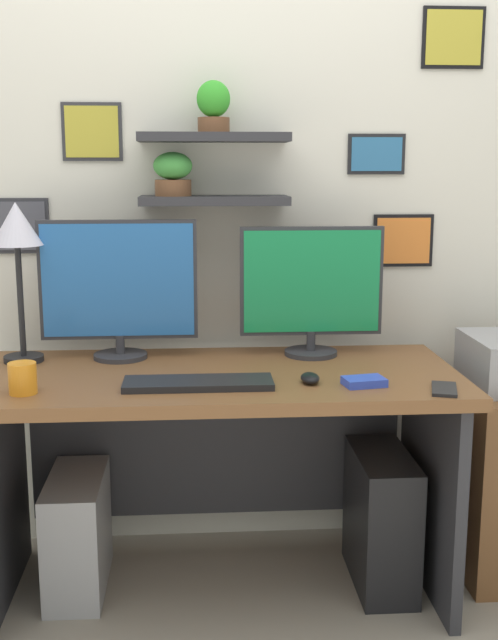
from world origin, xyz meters
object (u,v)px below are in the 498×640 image
object	(u,v)px
desk_lamp	(17,238)
computer_tower_left	(78,533)
computer_mouse	(310,378)
monitor_left	(119,287)
monitor_right	(311,289)
keyboard	(198,383)
scissors_tray	(364,382)
cell_phone	(444,389)
coffee_mug	(23,378)
computer_tower_right	(381,519)
desk	(218,432)

from	to	relation	value
desk_lamp	computer_tower_left	distance (m)	0.99
computer_mouse	desk_lamp	bearing A→B (deg)	160.26
monitor_left	computer_mouse	size ratio (longest dim) A/B	5.81
monitor_right	computer_tower_left	world-z (taller)	monitor_right
keyboard	computer_mouse	xyz separation A→B (m)	(0.33, 0.01, 0.01)
desk_lamp	scissors_tray	xyz separation A→B (m)	(1.07, -0.37, -0.40)
monitor_left	cell_phone	size ratio (longest dim) A/B	3.74
monitor_left	coffee_mug	bearing A→B (deg)	-120.29
computer_mouse	coffee_mug	size ratio (longest dim) A/B	1.00
coffee_mug	computer_tower_right	distance (m)	1.26
monitor_right	scissors_tray	size ratio (longest dim) A/B	4.04
monitor_left	scissors_tray	distance (m)	0.88
desk	computer_mouse	xyz separation A→B (m)	(0.27, -0.19, 0.23)
desk	desk_lamp	bearing A→B (deg)	168.24
monitor_right	computer_tower_left	xyz separation A→B (m)	(-0.79, -0.16, -0.79)
desk_lamp	scissors_tray	bearing A→B (deg)	-18.94
computer_tower_left	cell_phone	bearing A→B (deg)	-15.45
desk_lamp	monitor_right	bearing A→B (deg)	1.85
desk_lamp	scissors_tray	distance (m)	1.20
coffee_mug	cell_phone	bearing A→B (deg)	-2.73
coffee_mug	keyboard	bearing A→B (deg)	4.33
desk	coffee_mug	world-z (taller)	coffee_mug
monitor_right	coffee_mug	xyz separation A→B (m)	(-0.89, -0.41, -0.18)
desk_lamp	cell_phone	bearing A→B (deg)	-18.76
coffee_mug	desk	bearing A→B (deg)	23.55
desk	desk_lamp	xyz separation A→B (m)	(-0.64, 0.13, 0.63)
desk_lamp	computer_tower_right	size ratio (longest dim) A/B	1.16
scissors_tray	monitor_left	bearing A→B (deg)	152.09
coffee_mug	scissors_tray	xyz separation A→B (m)	(0.99, 0.01, -0.03)
keyboard	computer_tower_right	size ratio (longest dim) A/B	0.97
scissors_tray	computer_mouse	bearing A→B (deg)	165.86
desk	cell_phone	bearing A→B (deg)	-25.18
computer_mouse	coffee_mug	world-z (taller)	coffee_mug
desk	keyboard	world-z (taller)	keyboard
scissors_tray	computer_tower_right	size ratio (longest dim) A/B	0.26
monitor_right	coffee_mug	size ratio (longest dim) A/B	5.39
computer_mouse	scissors_tray	size ratio (longest dim) A/B	0.75
keyboard	computer_tower_left	world-z (taller)	keyboard
scissors_tray	cell_phone	bearing A→B (deg)	-17.86
computer_mouse	desk	bearing A→B (deg)	144.39
desk	monitor_left	world-z (taller)	monitor_left
desk_lamp	monitor_left	bearing A→B (deg)	5.64
keyboard	coffee_mug	world-z (taller)	coffee_mug
coffee_mug	scissors_tray	world-z (taller)	coffee_mug
computer_mouse	computer_tower_left	distance (m)	0.96
monitor_left	desk_lamp	size ratio (longest dim) A/B	1.00
computer_mouse	desk_lamp	world-z (taller)	desk_lamp
cell_phone	coffee_mug	xyz separation A→B (m)	(-1.21, 0.06, 0.04)
desk	cell_phone	world-z (taller)	cell_phone
cell_phone	computer_tower_left	distance (m)	1.29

